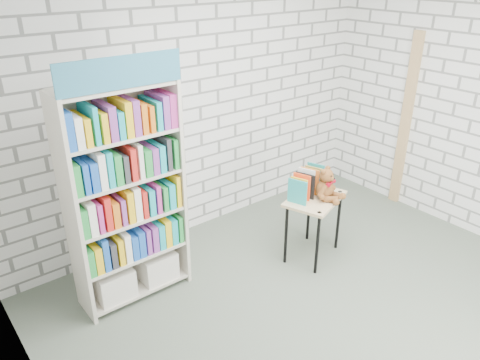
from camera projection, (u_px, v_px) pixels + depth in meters
ground at (334, 313)px, 4.10m from camera, size 4.50×4.50×0.00m
room_shell at (356, 117)px, 3.33m from camera, size 4.52×4.02×2.81m
bookshelf at (125, 196)px, 3.95m from camera, size 0.97×0.38×2.19m
display_table at (314, 206)px, 4.66m from camera, size 0.73×0.61×0.67m
table_books at (307, 183)px, 4.61m from camera, size 0.48×0.32×0.26m
teddy_bear at (327, 186)px, 4.55m from camera, size 0.29×0.29×0.32m
door_trim at (406, 122)px, 5.57m from camera, size 0.05×0.12×2.10m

